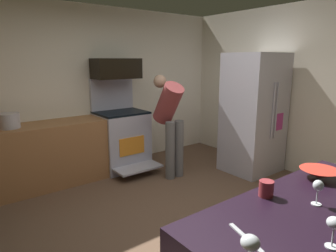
{
  "coord_description": "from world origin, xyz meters",
  "views": [
    {
      "loc": [
        -1.86,
        -2.25,
        1.77
      ],
      "look_at": [
        0.09,
        0.3,
        1.05
      ],
      "focal_mm": 31.81,
      "sensor_mm": 36.0,
      "label": 1
    }
  ],
  "objects_px": {
    "microwave": "(116,69)",
    "wine_glass_mid": "(318,187)",
    "wine_glass_far": "(250,244)",
    "refrigerator": "(254,114)",
    "mug_coffee": "(266,189)",
    "oven_range": "(122,138)",
    "person_cook": "(170,118)",
    "stock_pot": "(9,121)",
    "mixing_bowl_small": "(319,174)",
    "wine_glass_near": "(334,225)"
  },
  "relations": [
    {
      "from": "wine_glass_far",
      "to": "microwave",
      "type": "bearing_deg",
      "value": 69.92
    },
    {
      "from": "refrigerator",
      "to": "person_cook",
      "type": "relative_size",
      "value": 1.21
    },
    {
      "from": "oven_range",
      "to": "person_cook",
      "type": "xyz_separation_m",
      "value": [
        0.43,
        -0.73,
        0.4
      ]
    },
    {
      "from": "oven_range",
      "to": "wine_glass_far",
      "type": "distance_m",
      "value": 3.83
    },
    {
      "from": "microwave",
      "to": "mug_coffee",
      "type": "relative_size",
      "value": 7.01
    },
    {
      "from": "microwave",
      "to": "stock_pot",
      "type": "bearing_deg",
      "value": -177.17
    },
    {
      "from": "refrigerator",
      "to": "person_cook",
      "type": "distance_m",
      "value": 1.35
    },
    {
      "from": "mixing_bowl_small",
      "to": "wine_glass_far",
      "type": "distance_m",
      "value": 1.28
    },
    {
      "from": "person_cook",
      "to": "wine_glass_far",
      "type": "bearing_deg",
      "value": -122.07
    },
    {
      "from": "person_cook",
      "to": "mug_coffee",
      "type": "relative_size",
      "value": 14.61
    },
    {
      "from": "wine_glass_near",
      "to": "wine_glass_mid",
      "type": "relative_size",
      "value": 0.98
    },
    {
      "from": "mixing_bowl_small",
      "to": "mug_coffee",
      "type": "bearing_deg",
      "value": 173.83
    },
    {
      "from": "oven_range",
      "to": "person_cook",
      "type": "distance_m",
      "value": 0.94
    },
    {
      "from": "person_cook",
      "to": "wine_glass_near",
      "type": "bearing_deg",
      "value": -114.15
    },
    {
      "from": "oven_range",
      "to": "mixing_bowl_small",
      "type": "height_order",
      "value": "oven_range"
    },
    {
      "from": "wine_glass_near",
      "to": "wine_glass_mid",
      "type": "distance_m",
      "value": 0.45
    },
    {
      "from": "person_cook",
      "to": "mug_coffee",
      "type": "distance_m",
      "value": 2.69
    },
    {
      "from": "microwave",
      "to": "person_cook",
      "type": "xyz_separation_m",
      "value": [
        0.43,
        -0.83,
        -0.72
      ]
    },
    {
      "from": "oven_range",
      "to": "refrigerator",
      "type": "relative_size",
      "value": 0.79
    },
    {
      "from": "oven_range",
      "to": "wine_glass_near",
      "type": "relative_size",
      "value": 9.42
    },
    {
      "from": "oven_range",
      "to": "wine_glass_far",
      "type": "height_order",
      "value": "oven_range"
    },
    {
      "from": "oven_range",
      "to": "refrigerator",
      "type": "bearing_deg",
      "value": -40.05
    },
    {
      "from": "oven_range",
      "to": "microwave",
      "type": "distance_m",
      "value": 1.13
    },
    {
      "from": "wine_glass_far",
      "to": "stock_pot",
      "type": "relative_size",
      "value": 0.61
    },
    {
      "from": "oven_range",
      "to": "refrigerator",
      "type": "distance_m",
      "value": 2.16
    },
    {
      "from": "wine_glass_near",
      "to": "wine_glass_far",
      "type": "height_order",
      "value": "wine_glass_far"
    },
    {
      "from": "wine_glass_near",
      "to": "stock_pot",
      "type": "height_order",
      "value": "stock_pot"
    },
    {
      "from": "refrigerator",
      "to": "wine_glass_far",
      "type": "height_order",
      "value": "refrigerator"
    },
    {
      "from": "microwave",
      "to": "wine_glass_far",
      "type": "bearing_deg",
      "value": -110.08
    },
    {
      "from": "wine_glass_mid",
      "to": "oven_range",
      "type": "bearing_deg",
      "value": 81.26
    },
    {
      "from": "person_cook",
      "to": "mixing_bowl_small",
      "type": "bearing_deg",
      "value": -101.96
    },
    {
      "from": "oven_range",
      "to": "stock_pot",
      "type": "distance_m",
      "value": 1.69
    },
    {
      "from": "mug_coffee",
      "to": "stock_pot",
      "type": "bearing_deg",
      "value": 106.38
    },
    {
      "from": "person_cook",
      "to": "oven_range",
      "type": "bearing_deg",
      "value": 120.51
    },
    {
      "from": "mixing_bowl_small",
      "to": "wine_glass_near",
      "type": "distance_m",
      "value": 0.92
    },
    {
      "from": "refrigerator",
      "to": "mug_coffee",
      "type": "distance_m",
      "value": 2.93
    },
    {
      "from": "microwave",
      "to": "wine_glass_mid",
      "type": "xyz_separation_m",
      "value": [
        -0.53,
        -3.53,
        -0.61
      ]
    },
    {
      "from": "microwave",
      "to": "wine_glass_far",
      "type": "relative_size",
      "value": 4.58
    },
    {
      "from": "microwave",
      "to": "wine_glass_near",
      "type": "relative_size",
      "value": 4.74
    },
    {
      "from": "wine_glass_near",
      "to": "wine_glass_far",
      "type": "xyz_separation_m",
      "value": [
        -0.44,
        0.14,
        0.0
      ]
    },
    {
      "from": "wine_glass_mid",
      "to": "wine_glass_far",
      "type": "relative_size",
      "value": 0.99
    },
    {
      "from": "refrigerator",
      "to": "mug_coffee",
      "type": "relative_size",
      "value": 17.71
    },
    {
      "from": "wine_glass_far",
      "to": "stock_pot",
      "type": "bearing_deg",
      "value": 94.54
    },
    {
      "from": "oven_range",
      "to": "mixing_bowl_small",
      "type": "bearing_deg",
      "value": -91.75
    },
    {
      "from": "wine_glass_near",
      "to": "stock_pot",
      "type": "distance_m",
      "value": 3.78
    },
    {
      "from": "wine_glass_far",
      "to": "oven_range",
      "type": "bearing_deg",
      "value": 69.43
    },
    {
      "from": "microwave",
      "to": "person_cook",
      "type": "relative_size",
      "value": 0.48
    },
    {
      "from": "mug_coffee",
      "to": "microwave",
      "type": "bearing_deg",
      "value": 78.33
    },
    {
      "from": "refrigerator",
      "to": "stock_pot",
      "type": "xyz_separation_m",
      "value": [
        -3.24,
        1.38,
        0.06
      ]
    },
    {
      "from": "oven_range",
      "to": "wine_glass_mid",
      "type": "height_order",
      "value": "oven_range"
    }
  ]
}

